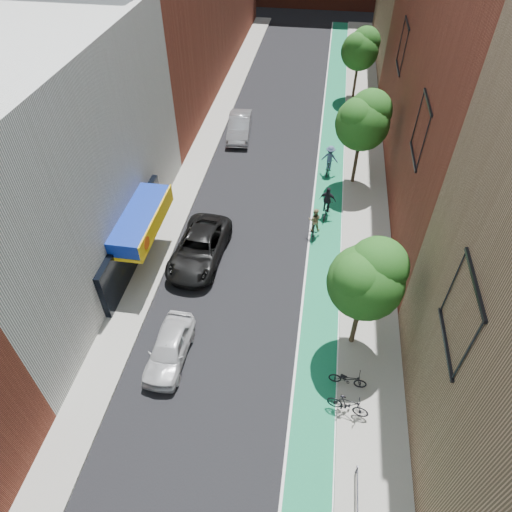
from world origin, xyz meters
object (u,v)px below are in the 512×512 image
at_px(parked_car_silver, 239,126).
at_px(cyclist_lane_near, 314,225).
at_px(parked_car_white, 169,348).
at_px(cyclist_lane_far, 329,161).
at_px(parked_car_black, 199,248).
at_px(cyclist_lane_mid, 327,205).

relative_size(parked_car_silver, cyclist_lane_near, 2.53).
bearing_deg(parked_car_silver, cyclist_lane_near, -64.69).
xyz_separation_m(parked_car_white, cyclist_lane_far, (6.84, 17.23, 0.29)).
height_order(parked_car_black, cyclist_lane_far, cyclist_lane_far).
relative_size(parked_car_white, cyclist_lane_mid, 1.95).
bearing_deg(cyclist_lane_near, parked_car_silver, -61.24).
relative_size(parked_car_black, cyclist_lane_near, 2.99).
height_order(parked_car_white, cyclist_lane_mid, cyclist_lane_mid).
distance_m(cyclist_lane_mid, cyclist_lane_far, 5.08).
bearing_deg(parked_car_black, parked_car_silver, 94.75).
bearing_deg(parked_car_silver, parked_car_black, -93.92).
bearing_deg(cyclist_lane_far, parked_car_silver, -19.33).
distance_m(parked_car_white, cyclist_lane_mid, 13.97).
distance_m(parked_car_silver, cyclist_lane_mid, 12.08).
xyz_separation_m(parked_car_black, parked_car_silver, (-0.32, 14.68, 0.00)).
bearing_deg(parked_car_silver, cyclist_lane_mid, -56.92).
relative_size(parked_car_black, parked_car_silver, 1.18).
bearing_deg(cyclist_lane_near, parked_car_black, 24.32).
bearing_deg(cyclist_lane_mid, cyclist_lane_near, 81.94).
distance_m(parked_car_black, cyclist_lane_mid, 8.85).
distance_m(parked_car_black, cyclist_lane_near, 7.19).
height_order(cyclist_lane_near, cyclist_lane_mid, cyclist_lane_mid).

